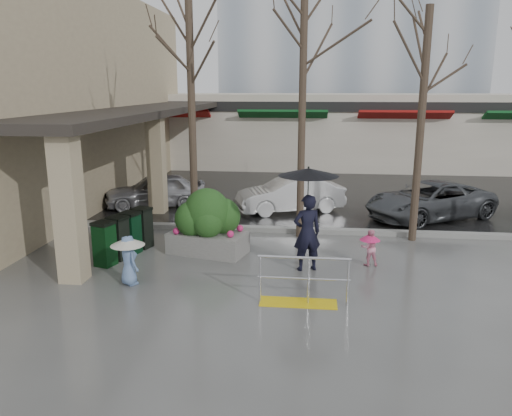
% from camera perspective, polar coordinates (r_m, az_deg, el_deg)
% --- Properties ---
extents(ground, '(120.00, 120.00, 0.00)m').
position_cam_1_polar(ground, '(11.79, -1.37, -8.12)').
color(ground, '#51514F').
rests_on(ground, ground).
extents(street_asphalt, '(120.00, 36.00, 0.01)m').
position_cam_1_polar(street_asphalt, '(33.17, 3.75, 6.07)').
color(street_asphalt, black).
rests_on(street_asphalt, ground).
extents(curb, '(120.00, 0.30, 0.15)m').
position_cam_1_polar(curb, '(15.53, 0.60, -2.41)').
color(curb, gray).
rests_on(curb, ground).
extents(near_building, '(6.00, 18.00, 8.00)m').
position_cam_1_polar(near_building, '(21.57, -23.24, 11.59)').
color(near_building, tan).
rests_on(near_building, ground).
extents(canopy_slab, '(2.80, 18.00, 0.25)m').
position_cam_1_polar(canopy_slab, '(19.88, -12.33, 11.20)').
color(canopy_slab, '#2D2823').
rests_on(canopy_slab, pillar_front).
extents(pillar_front, '(0.55, 0.55, 3.50)m').
position_cam_1_polar(pillar_front, '(11.96, -20.62, 0.09)').
color(pillar_front, tan).
rests_on(pillar_front, ground).
extents(pillar_back, '(0.55, 0.55, 3.50)m').
position_cam_1_polar(pillar_back, '(17.88, -11.30, 4.96)').
color(pillar_back, tan).
rests_on(pillar_back, ground).
extents(storefront_row, '(34.00, 6.74, 4.00)m').
position_cam_1_polar(storefront_row, '(28.91, 7.45, 8.87)').
color(storefront_row, beige).
rests_on(storefront_row, ground).
extents(handrail, '(1.90, 0.50, 1.03)m').
position_cam_1_polar(handrail, '(10.45, 5.22, -8.91)').
color(handrail, yellow).
rests_on(handrail, ground).
extents(tree_west, '(3.20, 3.20, 6.80)m').
position_cam_1_polar(tree_west, '(14.88, -7.52, 16.28)').
color(tree_west, '#382B21').
rests_on(tree_west, ground).
extents(tree_midwest, '(3.20, 3.20, 7.00)m').
position_cam_1_polar(tree_midwest, '(14.48, 5.44, 17.01)').
color(tree_midwest, '#382B21').
rests_on(tree_midwest, ground).
extents(tree_mideast, '(3.20, 3.20, 6.50)m').
position_cam_1_polar(tree_mideast, '(14.77, 18.77, 14.85)').
color(tree_mideast, '#382B21').
rests_on(tree_mideast, ground).
extents(woman, '(1.44, 1.44, 2.57)m').
position_cam_1_polar(woman, '(11.98, 5.92, -0.19)').
color(woman, black).
rests_on(woman, ground).
extents(child_pink, '(0.52, 0.52, 0.93)m').
position_cam_1_polar(child_pink, '(12.81, 12.86, -4.13)').
color(child_pink, pink).
rests_on(child_pink, ground).
extents(child_blue, '(0.77, 0.77, 1.15)m').
position_cam_1_polar(child_blue, '(11.62, -14.39, -5.15)').
color(child_blue, '#6584B4').
rests_on(child_blue, ground).
extents(planter, '(2.23, 1.49, 1.78)m').
position_cam_1_polar(planter, '(13.39, -5.54, -1.65)').
color(planter, slate).
rests_on(planter, ground).
extents(news_boxes, '(1.03, 2.08, 1.14)m').
position_cam_1_polar(news_boxes, '(13.62, -14.80, -3.03)').
color(news_boxes, '#0C3615').
rests_on(news_boxes, ground).
extents(car_a, '(3.98, 2.61, 1.26)m').
position_cam_1_polar(car_a, '(18.95, -11.40, 2.00)').
color(car_a, '#A7A6AB').
rests_on(car_a, ground).
extents(car_b, '(4.05, 2.64, 1.26)m').
position_cam_1_polar(car_b, '(17.89, 3.91, 1.55)').
color(car_b, white).
rests_on(car_b, ground).
extents(car_c, '(4.97, 4.07, 1.26)m').
position_cam_1_polar(car_c, '(17.92, 19.23, 0.83)').
color(car_c, '#4F5256').
rests_on(car_c, ground).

